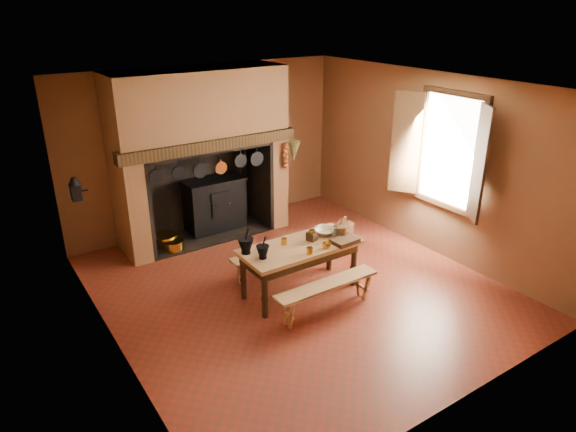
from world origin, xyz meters
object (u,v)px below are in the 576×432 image
object	(u,v)px
bench_front	(327,290)
coffee_grinder	(312,235)
work_table	(300,253)
mixing_bowl	(325,231)
wicker_basket	(344,228)
iron_range	(215,203)

from	to	relation	value
bench_front	coffee_grinder	xyz separation A→B (m)	(0.22, 0.64, 0.47)
work_table	coffee_grinder	distance (m)	0.29
work_table	bench_front	xyz separation A→B (m)	(0.00, -0.61, -0.29)
work_table	bench_front	world-z (taller)	work_table
coffee_grinder	mixing_bowl	xyz separation A→B (m)	(0.27, 0.08, -0.03)
bench_front	work_table	bearing A→B (deg)	90.00
coffee_grinder	wicker_basket	bearing A→B (deg)	-25.50
work_table	mixing_bowl	distance (m)	0.53
coffee_grinder	wicker_basket	world-z (taller)	wicker_basket
bench_front	wicker_basket	xyz separation A→B (m)	(0.72, 0.57, 0.48)
bench_front	mixing_bowl	distance (m)	0.98
work_table	mixing_bowl	xyz separation A→B (m)	(0.50, 0.11, 0.15)
wicker_basket	iron_range	bearing A→B (deg)	83.79
wicker_basket	mixing_bowl	bearing A→B (deg)	125.46
iron_range	mixing_bowl	xyz separation A→B (m)	(0.51, -2.45, 0.27)
iron_range	wicker_basket	distance (m)	2.72
bench_front	coffee_grinder	distance (m)	0.82
mixing_bowl	work_table	bearing A→B (deg)	-167.44
work_table	bench_front	bearing A→B (deg)	-90.00
coffee_grinder	mixing_bowl	world-z (taller)	coffee_grinder
iron_range	work_table	world-z (taller)	iron_range
bench_front	mixing_bowl	bearing A→B (deg)	55.24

